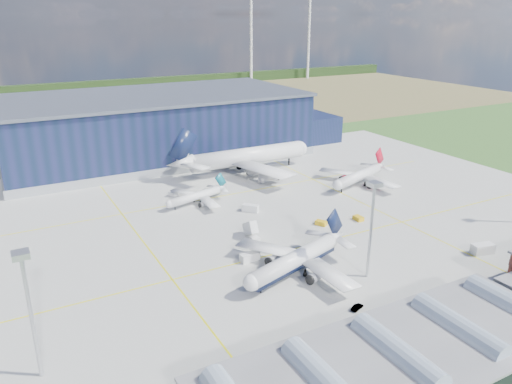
% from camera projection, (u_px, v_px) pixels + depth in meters
% --- Properties ---
extents(ground, '(600.00, 600.00, 0.00)m').
position_uv_depth(ground, '(265.00, 237.00, 135.25)').
color(ground, '#2E5A22').
rests_on(ground, ground).
extents(apron, '(220.00, 160.00, 0.08)m').
position_uv_depth(apron, '(248.00, 224.00, 143.51)').
color(apron, '#A6A6A1').
rests_on(apron, ground).
extents(farmland, '(600.00, 220.00, 0.01)m').
position_uv_depth(farmland, '(95.00, 109.00, 317.24)').
color(farmland, olive).
rests_on(farmland, ground).
extents(treeline, '(600.00, 8.00, 8.00)m').
position_uv_depth(treeline, '(73.00, 88.00, 382.07)').
color(treeline, black).
rests_on(treeline, ground).
extents(hangar, '(145.00, 62.00, 26.10)m').
position_uv_depth(hangar, '(161.00, 128.00, 211.03)').
color(hangar, '#0F1B34').
rests_on(hangar, ground).
extents(glass_concourse, '(78.00, 23.00, 8.60)m').
position_uv_depth(glass_concourse, '(412.00, 360.00, 81.47)').
color(glass_concourse, black).
rests_on(glass_concourse, ground).
extents(light_mast_west, '(2.60, 2.60, 23.00)m').
position_uv_depth(light_mast_west, '(28.00, 295.00, 78.24)').
color(light_mast_west, '#B8B9BF').
rests_on(light_mast_west, ground).
extents(light_mast_center, '(2.60, 2.60, 23.00)m').
position_uv_depth(light_mast_center, '(372.00, 215.00, 109.74)').
color(light_mast_center, '#B8B9BF').
rests_on(light_mast_center, ground).
extents(airliner_navy, '(44.67, 44.17, 11.64)m').
position_uv_depth(airliner_navy, '(294.00, 252.00, 113.82)').
color(airliner_navy, silver).
rests_on(airliner_navy, ground).
extents(airliner_red, '(41.72, 41.28, 10.73)m').
position_uv_depth(airliner_red, '(358.00, 171.00, 174.10)').
color(airliner_red, silver).
rests_on(airliner_red, ground).
extents(airliner_widebody, '(58.89, 57.62, 19.14)m').
position_uv_depth(airliner_widebody, '(248.00, 147.00, 188.17)').
color(airliner_widebody, silver).
rests_on(airliner_widebody, ground).
extents(airliner_regional, '(29.49, 29.11, 7.92)m').
position_uv_depth(airliner_regional, '(195.00, 192.00, 157.36)').
color(airliner_regional, silver).
rests_on(airliner_regional, ground).
extents(gse_tug_a, '(3.21, 3.69, 1.31)m').
position_uv_depth(gse_tug_a, '(321.00, 223.00, 142.70)').
color(gse_tug_a, gold).
rests_on(gse_tug_a, ground).
extents(gse_tug_b, '(2.03, 3.04, 1.31)m').
position_uv_depth(gse_tug_b, '(358.00, 218.00, 145.97)').
color(gse_tug_b, gold).
rests_on(gse_tug_b, ground).
extents(gse_van_a, '(4.98, 2.45, 2.11)m').
position_uv_depth(gse_van_a, '(250.00, 257.00, 121.83)').
color(gse_van_a, silver).
rests_on(gse_van_a, ground).
extents(gse_cart_a, '(2.86, 3.37, 1.24)m').
position_uv_depth(gse_cart_a, '(173.00, 194.00, 165.80)').
color(gse_cart_a, silver).
rests_on(gse_cart_a, ground).
extents(gse_van_b, '(4.96, 5.07, 2.23)m').
position_uv_depth(gse_van_b, '(250.00, 208.00, 152.36)').
color(gse_van_b, silver).
rests_on(gse_van_b, ground).
extents(gse_van_c, '(6.03, 3.89, 2.67)m').
position_uv_depth(gse_van_c, '(483.00, 249.00, 125.42)').
color(gse_van_c, silver).
rests_on(gse_van_c, ground).
extents(airstair, '(2.32, 5.33, 3.36)m').
position_uv_depth(airstair, '(250.00, 232.00, 134.64)').
color(airstair, silver).
rests_on(airstair, ground).
extents(car_b, '(3.48, 2.21, 1.08)m').
position_uv_depth(car_b, '(357.00, 307.00, 101.94)').
color(car_b, '#99999E').
rests_on(car_b, ground).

